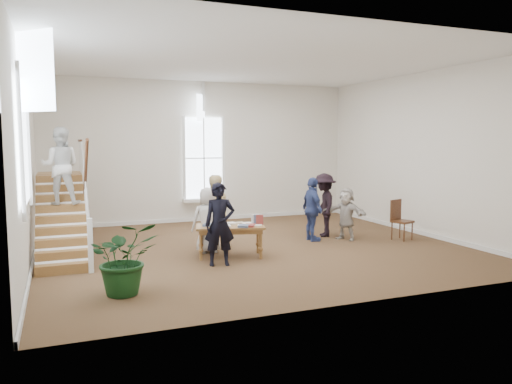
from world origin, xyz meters
name	(u,v)px	position (x,y,z in m)	size (l,w,h in m)	color
ground	(254,248)	(0.00, 0.00, 0.00)	(10.00, 10.00, 0.00)	#482D1C
room_shell	(205,209)	(0.00, 4.39, 0.40)	(10.49, 10.00, 10.00)	silver
staircase	(62,186)	(-4.34, 0.75, 1.62)	(1.10, 4.10, 2.92)	brown
library_table	(230,229)	(-0.83, -0.67, 0.63)	(1.68, 1.14, 0.78)	brown
police_officer	(220,224)	(-1.29, -1.32, 0.88)	(0.64, 0.42, 1.75)	black
elderly_woman	(208,220)	(-1.19, -0.07, 0.77)	(0.75, 0.49, 1.54)	#BBB4AD
person_yellow	(214,211)	(-0.89, 0.43, 0.89)	(0.87, 0.68, 1.79)	beige
woman_cluster_a	(312,209)	(1.74, 0.24, 0.83)	(0.98, 0.41, 1.67)	navy
woman_cluster_b	(324,205)	(2.34, 0.69, 0.87)	(1.12, 0.64, 1.73)	black
woman_cluster_c	(346,214)	(2.64, 0.04, 0.69)	(1.29, 0.41, 1.39)	#BEB5AB
floor_plant	(124,258)	(-3.40, -2.62, 0.63)	(1.14, 0.99, 1.26)	#103313
side_chair	(399,217)	(3.97, -0.46, 0.60)	(0.58, 0.58, 1.06)	#3B1C10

